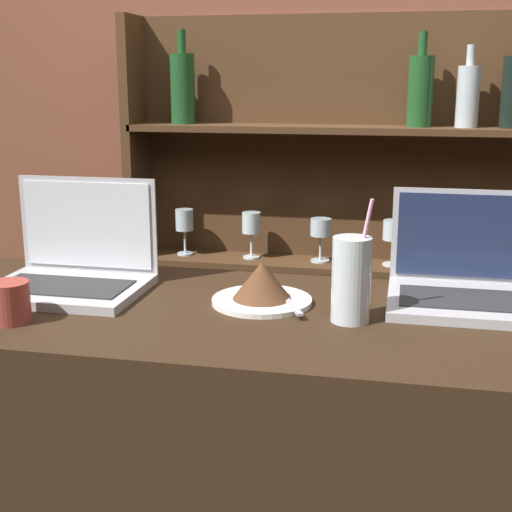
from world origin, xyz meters
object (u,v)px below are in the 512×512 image
(laptop_near, at_px, (73,267))
(laptop_far, at_px, (467,281))
(coffee_cup, at_px, (9,302))
(cake_plate, at_px, (262,286))
(water_glass, at_px, (351,280))

(laptop_near, bearing_deg, laptop_far, 5.61)
(laptop_near, distance_m, laptop_far, 0.79)
(laptop_far, bearing_deg, coffee_cup, -159.76)
(laptop_near, xyz_separation_m, laptop_far, (0.79, 0.08, -0.00))
(laptop_far, relative_size, cake_plate, 1.54)
(laptop_near, xyz_separation_m, coffee_cup, (-0.02, -0.22, -0.01))
(laptop_far, distance_m, cake_plate, 0.40)
(laptop_near, xyz_separation_m, cake_plate, (0.40, -0.02, -0.01))
(laptop_near, bearing_deg, cake_plate, -2.71)
(laptop_far, height_order, coffee_cup, laptop_far)
(laptop_far, height_order, cake_plate, laptop_far)
(laptop_near, height_order, water_glass, water_glass)
(cake_plate, height_order, water_glass, water_glass)
(laptop_far, distance_m, water_glass, 0.27)
(water_glass, bearing_deg, cake_plate, 158.50)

